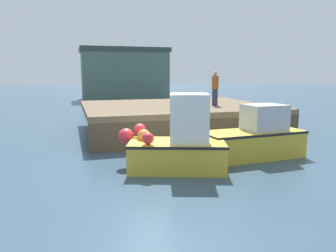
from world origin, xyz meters
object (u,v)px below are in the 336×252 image
Objects in this scene: rowboat at (248,149)px; dockworker at (215,89)px; fishing_boat_near_left at (178,143)px; fishing_boat_near_right at (255,138)px.

rowboat is 4.84m from dockworker.
fishing_boat_near_left is 3.23m from fishing_boat_near_right.
rowboat is at bearing 77.30° from fishing_boat_near_right.
rowboat is (0.16, 0.71, -0.57)m from fishing_boat_near_right.
fishing_boat_near_right is (3.15, 0.68, -0.14)m from fishing_boat_near_left.
fishing_boat_near_right is 2.24× the size of dockworker.
dockworker reaches higher than rowboat.
fishing_boat_near_left reaches higher than fishing_boat_near_right.
fishing_boat_near_left is 1.74× the size of rowboat.
dockworker is at bearing 55.99° from fishing_boat_near_left.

